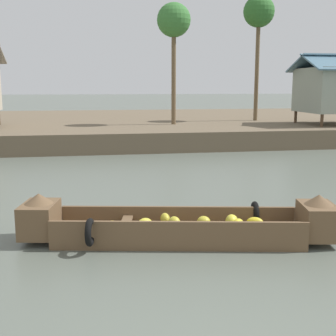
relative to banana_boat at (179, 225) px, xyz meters
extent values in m
plane|color=#596056|center=(-0.40, 4.62, -0.33)|extent=(300.00, 300.00, 0.00)
cube|color=brown|center=(-0.40, 21.54, 0.14)|extent=(160.00, 20.00, 0.93)
cube|color=brown|center=(-0.01, 0.01, -0.27)|extent=(4.93, 1.99, 0.12)
cube|color=brown|center=(0.08, 0.52, 0.02)|extent=(4.74, 0.97, 0.44)
cube|color=brown|center=(-0.11, -0.50, 0.02)|extent=(4.74, 0.97, 0.44)
cube|color=brown|center=(2.66, -0.50, 0.11)|extent=(0.81, 1.06, 0.64)
cone|color=brown|center=(2.66, -0.50, 0.53)|extent=(0.65, 0.65, 0.20)
cube|color=brown|center=(-2.69, 0.51, 0.11)|extent=(0.81, 1.06, 0.64)
cone|color=brown|center=(-2.69, 0.51, 0.53)|extent=(0.65, 0.65, 0.20)
cube|color=brown|center=(-1.02, 0.20, 0.04)|extent=(0.38, 1.03, 0.05)
torus|color=black|center=(1.69, 0.34, 0.06)|extent=(0.21, 0.53, 0.52)
torus|color=black|center=(-1.72, -0.32, 0.06)|extent=(0.21, 0.53, 0.52)
ellipsoid|color=yellow|center=(1.13, -0.25, 0.03)|extent=(0.33, 0.33, 0.24)
ellipsoid|color=gold|center=(0.49, -0.07, 0.08)|extent=(0.36, 0.36, 0.20)
ellipsoid|color=yellow|center=(-1.31, 0.15, 0.00)|extent=(0.39, 0.38, 0.22)
ellipsoid|color=yellow|center=(1.52, -0.14, 0.03)|extent=(0.38, 0.33, 0.20)
ellipsoid|color=yellow|center=(1.05, -0.10, 0.06)|extent=(0.35, 0.39, 0.27)
ellipsoid|color=yellow|center=(1.08, -0.38, 0.06)|extent=(0.33, 0.36, 0.26)
ellipsoid|color=gold|center=(-0.23, 0.24, 0.08)|extent=(0.20, 0.31, 0.23)
ellipsoid|color=yellow|center=(-0.68, -0.13, 0.09)|extent=(0.41, 0.38, 0.26)
ellipsoid|color=gold|center=(-0.14, -0.25, 0.12)|extent=(0.32, 0.34, 0.28)
cylinder|color=#4C3826|center=(10.01, 13.11, 0.93)|extent=(0.16, 0.16, 0.66)
cylinder|color=#4C3826|center=(10.01, 16.15, 0.93)|extent=(0.16, 0.16, 0.66)
cube|color=gray|center=(11.47, 14.63, 2.45)|extent=(3.31, 3.43, 2.37)
cube|color=slate|center=(11.47, 15.49, 3.91)|extent=(4.01, 2.21, 0.95)
cylinder|color=brown|center=(2.86, 16.19, 3.17)|extent=(0.24, 0.24, 5.13)
sphere|color=#387533|center=(2.86, 16.19, 6.13)|extent=(1.80, 1.80, 1.80)
cylinder|color=brown|center=(8.29, 18.06, 3.59)|extent=(0.24, 0.24, 5.98)
sphere|color=#2D6628|center=(8.29, 18.06, 6.99)|extent=(1.83, 1.83, 1.83)
camera|label=1|loc=(-1.64, -8.35, 2.70)|focal=48.27mm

